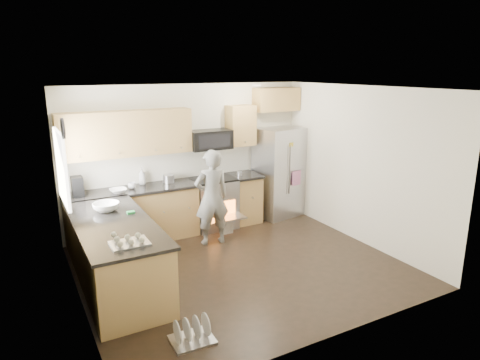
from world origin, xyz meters
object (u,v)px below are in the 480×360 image
stove_range (213,192)px  dish_rack (192,335)px  refrigerator (279,172)px  person (212,197)px

stove_range → dish_rack: size_ratio=3.82×
refrigerator → person: (-1.77, -0.68, -0.08)m
refrigerator → person: refrigerator is taller
stove_range → dish_rack: bearing=-119.0°
refrigerator → person: 1.90m
stove_range → person: (-0.35, -0.69, 0.12)m
dish_rack → person: bearing=60.4°
refrigerator → dish_rack: bearing=-145.7°
refrigerator → dish_rack: refrigerator is taller
stove_range → person: size_ratio=1.12×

